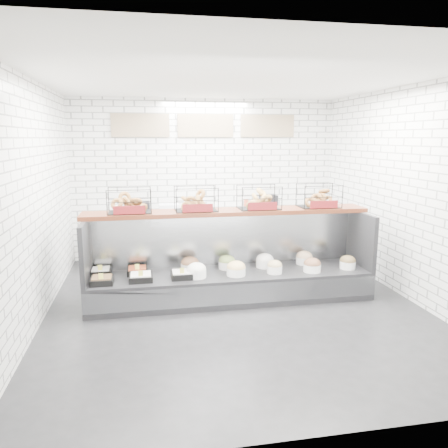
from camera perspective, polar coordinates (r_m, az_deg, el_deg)
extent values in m
plane|color=black|center=(6.12, 1.42, -10.64)|extent=(5.50, 5.50, 0.00)
cube|color=white|center=(8.43, -2.39, 5.90)|extent=(5.00, 0.02, 3.00)
cube|color=white|center=(5.77, -23.63, 2.52)|extent=(0.02, 5.50, 3.00)
cube|color=white|center=(6.71, 22.92, 3.67)|extent=(0.02, 5.50, 3.00)
cube|color=white|center=(5.73, 1.58, 18.45)|extent=(5.00, 5.50, 0.02)
cube|color=tan|center=(8.28, -10.87, 12.54)|extent=(1.05, 0.03, 0.42)
cube|color=tan|center=(8.37, -2.42, 12.71)|extent=(1.05, 0.03, 0.42)
cube|color=tan|center=(8.62, 5.70, 12.62)|extent=(1.05, 0.03, 0.42)
cube|color=black|center=(6.33, 0.87, -7.97)|extent=(4.00, 0.90, 0.40)
cube|color=#93969B|center=(5.92, 1.71, -9.14)|extent=(4.00, 0.03, 0.28)
cube|color=#93969B|center=(6.55, 0.18, -1.84)|extent=(4.00, 0.08, 0.80)
cube|color=black|center=(6.09, -17.63, -3.36)|extent=(0.06, 0.90, 0.80)
cube|color=black|center=(6.81, 17.36, -1.84)|extent=(0.06, 0.90, 0.80)
cube|color=black|center=(5.97, -15.66, -7.14)|extent=(0.29, 0.29, 0.08)
cube|color=brown|center=(5.96, -15.67, -6.82)|extent=(0.25, 0.25, 0.04)
cube|color=#F2E754|center=(5.85, -15.79, -6.61)|extent=(0.06, 0.01, 0.08)
cube|color=black|center=(6.35, -15.77, -6.05)|extent=(0.27, 0.27, 0.08)
cube|color=white|center=(6.34, -15.79, -5.75)|extent=(0.23, 0.23, 0.04)
cube|color=#F2E754|center=(6.23, -15.89, -5.52)|extent=(0.06, 0.01, 0.08)
cube|color=black|center=(5.98, -10.80, -6.88)|extent=(0.31, 0.31, 0.08)
cube|color=white|center=(5.97, -10.82, -6.56)|extent=(0.26, 0.26, 0.04)
cube|color=#F2E754|center=(5.85, -10.84, -6.37)|extent=(0.06, 0.01, 0.08)
cube|color=black|center=(6.27, -11.24, -6.05)|extent=(0.28, 0.28, 0.08)
cube|color=#BE4E28|center=(6.26, -11.25, -5.75)|extent=(0.24, 0.24, 0.04)
cube|color=#F2E754|center=(6.15, -11.28, -5.52)|extent=(0.06, 0.01, 0.08)
cube|color=black|center=(6.01, -5.57, -6.65)|extent=(0.28, 0.28, 0.08)
cube|color=white|center=(6.00, -5.57, -6.33)|extent=(0.24, 0.24, 0.04)
cube|color=#F2E754|center=(5.89, -5.50, -6.11)|extent=(0.06, 0.01, 0.08)
cylinder|color=white|center=(6.01, -3.60, -6.46)|extent=(0.27, 0.27, 0.11)
ellipsoid|color=white|center=(6.00, -3.60, -5.91)|extent=(0.26, 0.26, 0.18)
cylinder|color=white|center=(6.31, -4.46, -5.62)|extent=(0.27, 0.27, 0.11)
ellipsoid|color=brown|center=(6.29, -4.47, -5.09)|extent=(0.26, 0.26, 0.18)
cylinder|color=white|center=(6.09, 1.59, -6.21)|extent=(0.27, 0.27, 0.11)
ellipsoid|color=#E2BA73|center=(6.07, 1.59, -5.67)|extent=(0.26, 0.26, 0.18)
cylinder|color=white|center=(6.40, 0.38, -5.35)|extent=(0.25, 0.25, 0.11)
ellipsoid|color=#7C944B|center=(6.38, 0.38, -4.83)|extent=(0.24, 0.24, 0.17)
cylinder|color=white|center=(6.23, 6.62, -5.89)|extent=(0.21, 0.21, 0.11)
ellipsoid|color=tan|center=(6.21, 6.63, -5.36)|extent=(0.21, 0.21, 0.15)
cylinder|color=white|center=(6.49, 5.35, -5.14)|extent=(0.26, 0.26, 0.11)
ellipsoid|color=silver|center=(6.48, 5.36, -4.63)|extent=(0.26, 0.26, 0.18)
cylinder|color=white|center=(6.38, 11.42, -5.63)|extent=(0.25, 0.25, 0.11)
ellipsoid|color=brown|center=(6.36, 11.44, -5.12)|extent=(0.24, 0.24, 0.17)
cylinder|color=white|center=(6.74, 10.42, -4.68)|extent=(0.25, 0.25, 0.11)
ellipsoid|color=tan|center=(6.72, 10.44, -4.19)|extent=(0.24, 0.24, 0.17)
cylinder|color=white|center=(6.65, 15.84, -5.14)|extent=(0.23, 0.23, 0.11)
ellipsoid|color=brown|center=(6.63, 15.87, -4.65)|extent=(0.23, 0.23, 0.16)
cube|color=#411A0E|center=(6.28, 0.50, 1.60)|extent=(4.10, 0.50, 0.06)
cube|color=black|center=(6.14, -12.26, 3.02)|extent=(0.60, 0.38, 0.34)
cube|color=maroon|center=(5.96, -12.27, 1.80)|extent=(0.42, 0.02, 0.11)
cube|color=black|center=(6.18, -3.69, 3.30)|extent=(0.60, 0.38, 0.34)
cube|color=maroon|center=(6.00, -3.45, 2.09)|extent=(0.42, 0.02, 0.11)
cube|color=black|center=(6.35, 4.59, 3.50)|extent=(0.60, 0.38, 0.34)
cube|color=maroon|center=(6.17, 5.06, 2.33)|extent=(0.42, 0.02, 0.11)
cube|color=black|center=(6.65, 12.29, 3.63)|extent=(0.60, 0.38, 0.34)
cube|color=maroon|center=(6.48, 12.93, 2.51)|extent=(0.42, 0.02, 0.11)
cube|color=#93969B|center=(8.28, -2.02, -1.56)|extent=(4.00, 0.60, 0.90)
cube|color=black|center=(8.05, -11.09, 2.00)|extent=(0.40, 0.30, 0.24)
cube|color=silver|center=(8.09, -7.19, 1.96)|extent=(0.35, 0.28, 0.18)
cylinder|color=#B8482E|center=(8.34, 2.91, 2.44)|extent=(0.09, 0.09, 0.22)
cube|color=black|center=(8.46, 5.81, 2.80)|extent=(0.30, 0.30, 0.30)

